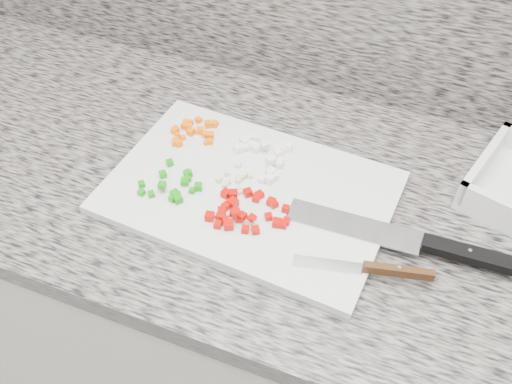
# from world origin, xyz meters

# --- Properties ---
(cabinet) EXTENTS (3.92, 0.62, 0.86)m
(cabinet) POSITION_xyz_m (0.00, 1.44, 0.43)
(cabinet) COLOR silver
(cabinet) RESTS_ON ground
(countertop) EXTENTS (3.96, 0.64, 0.04)m
(countertop) POSITION_xyz_m (0.00, 1.44, 0.88)
(countertop) COLOR slate
(countertop) RESTS_ON cabinet
(cutting_board) EXTENTS (0.49, 0.35, 0.02)m
(cutting_board) POSITION_xyz_m (-0.11, 1.40, 0.91)
(cutting_board) COLOR silver
(cutting_board) RESTS_ON countertop
(carrot_pile) EXTENTS (0.09, 0.09, 0.01)m
(carrot_pile) POSITION_xyz_m (-0.26, 1.49, 0.92)
(carrot_pile) COLOR #FF6905
(carrot_pile) RESTS_ON cutting_board
(onion_pile) EXTENTS (0.10, 0.11, 0.02)m
(onion_pile) POSITION_xyz_m (-0.11, 1.48, 0.92)
(onion_pile) COLOR white
(onion_pile) RESTS_ON cutting_board
(green_pepper_pile) EXTENTS (0.11, 0.10, 0.02)m
(green_pepper_pile) POSITION_xyz_m (-0.22, 1.36, 0.92)
(green_pepper_pile) COLOR #178B0C
(green_pepper_pile) RESTS_ON cutting_board
(red_pepper_pile) EXTENTS (0.13, 0.10, 0.02)m
(red_pepper_pile) POSITION_xyz_m (-0.09, 1.35, 0.92)
(red_pepper_pile) COLOR #C20902
(red_pepper_pile) RESTS_ON cutting_board
(garlic_pile) EXTENTS (0.06, 0.06, 0.01)m
(garlic_pile) POSITION_xyz_m (-0.14, 1.41, 0.92)
(garlic_pile) COLOR beige
(garlic_pile) RESTS_ON cutting_board
(chef_knife) EXTENTS (0.36, 0.05, 0.02)m
(chef_knife) POSITION_xyz_m (0.20, 1.39, 0.92)
(chef_knife) COLOR #BABDC1
(chef_knife) RESTS_ON cutting_board
(paring_knife) EXTENTS (0.21, 0.06, 0.02)m
(paring_knife) POSITION_xyz_m (0.14, 1.31, 0.92)
(paring_knife) COLOR #BABDC1
(paring_knife) RESTS_ON cutting_board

